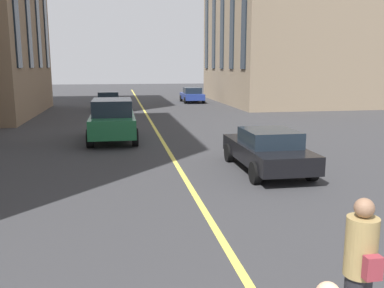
{
  "coord_description": "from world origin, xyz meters",
  "views": [
    {
      "loc": [
        -1.49,
        1.9,
        3.34
      ],
      "look_at": [
        8.41,
        0.15,
        1.45
      ],
      "focal_mm": 38.84,
      "sensor_mm": 36.0,
      "label": 1
    }
  ],
  "objects_px": {
    "car_black_mid": "(267,149)",
    "car_green_parked_b": "(113,119)",
    "car_blue_trailing": "(192,95)",
    "pedestrian_near": "(360,270)",
    "car_grey_oncoming": "(109,101)"
  },
  "relations": [
    {
      "from": "car_blue_trailing",
      "to": "car_green_parked_b",
      "type": "distance_m",
      "value": 20.72
    },
    {
      "from": "car_blue_trailing",
      "to": "car_black_mid",
      "type": "xyz_separation_m",
      "value": [
        -26.03,
        2.12,
        0.0
      ]
    },
    {
      "from": "car_black_mid",
      "to": "pedestrian_near",
      "type": "relative_size",
      "value": 2.41
    },
    {
      "from": "car_blue_trailing",
      "to": "car_grey_oncoming",
      "type": "bearing_deg",
      "value": 126.92
    },
    {
      "from": "car_black_mid",
      "to": "car_green_parked_b",
      "type": "relative_size",
      "value": 0.94
    },
    {
      "from": "car_green_parked_b",
      "to": "car_grey_oncoming",
      "type": "bearing_deg",
      "value": 1.98
    },
    {
      "from": "car_grey_oncoming",
      "to": "pedestrian_near",
      "type": "xyz_separation_m",
      "value": [
        -28.62,
        -3.57,
        0.22
      ]
    },
    {
      "from": "car_green_parked_b",
      "to": "pedestrian_near",
      "type": "height_order",
      "value": "car_green_parked_b"
    },
    {
      "from": "car_black_mid",
      "to": "car_green_parked_b",
      "type": "distance_m",
      "value": 8.24
    },
    {
      "from": "car_blue_trailing",
      "to": "pedestrian_near",
      "type": "height_order",
      "value": "pedestrian_near"
    },
    {
      "from": "car_blue_trailing",
      "to": "car_grey_oncoming",
      "type": "height_order",
      "value": "same"
    },
    {
      "from": "car_blue_trailing",
      "to": "car_green_parked_b",
      "type": "relative_size",
      "value": 0.83
    },
    {
      "from": "car_black_mid",
      "to": "car_green_parked_b",
      "type": "xyz_separation_m",
      "value": [
        6.56,
        4.98,
        0.27
      ]
    },
    {
      "from": "car_grey_oncoming",
      "to": "pedestrian_near",
      "type": "height_order",
      "value": "pedestrian_near"
    },
    {
      "from": "car_green_parked_b",
      "to": "car_grey_oncoming",
      "type": "xyz_separation_m",
      "value": [
        13.77,
        0.48,
        -0.27
      ]
    }
  ]
}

